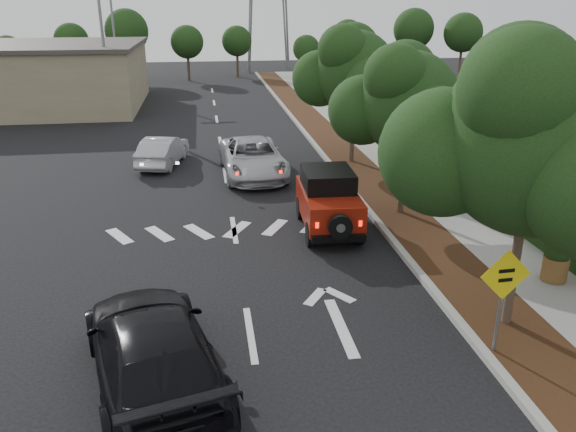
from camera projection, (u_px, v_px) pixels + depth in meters
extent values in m
plane|color=black|center=(250.00, 334.00, 12.09)|extent=(120.00, 120.00, 0.00)
cube|color=#9E9B93|center=(334.00, 169.00, 23.78)|extent=(0.20, 70.00, 0.15)
cube|color=black|center=(357.00, 168.00, 23.92)|extent=(1.80, 70.00, 0.12)
cube|color=gray|center=(400.00, 166.00, 24.19)|extent=(2.00, 70.00, 0.12)
cube|color=black|center=(431.00, 158.00, 24.26)|extent=(0.80, 70.00, 0.80)
cylinder|color=black|center=(301.00, 208.00, 18.48)|extent=(0.28, 0.73, 0.72)
cylinder|color=black|center=(343.00, 206.00, 18.61)|extent=(0.28, 0.73, 0.72)
cylinder|color=black|center=(311.00, 234.00, 16.36)|extent=(0.28, 0.73, 0.72)
cylinder|color=black|center=(358.00, 232.00, 16.50)|extent=(0.28, 0.73, 0.72)
cube|color=maroon|center=(329.00, 204.00, 17.31)|extent=(1.77, 3.41, 0.90)
cube|color=black|center=(328.00, 179.00, 17.30)|extent=(1.58, 1.90, 0.58)
cube|color=maroon|center=(322.00, 193.00, 18.52)|extent=(1.47, 1.00, 0.74)
cube|color=black|center=(339.00, 238.00, 15.84)|extent=(1.55, 0.23, 0.20)
cylinder|color=black|center=(340.00, 227.00, 15.57)|extent=(0.70, 0.23, 0.69)
cube|color=#FF190C|center=(317.00, 225.00, 15.68)|extent=(0.09, 0.04, 0.16)
cube|color=#FF190C|center=(361.00, 224.00, 15.80)|extent=(0.09, 0.04, 0.16)
imported|color=#AEB1B6|center=(253.00, 158.00, 22.97)|extent=(2.67, 5.37, 1.46)
imported|color=black|center=(152.00, 350.00, 10.23)|extent=(3.35, 5.64, 1.53)
imported|color=#ABADB3|center=(163.00, 151.00, 24.45)|extent=(2.19, 4.06, 1.27)
imported|color=#97999E|center=(60.00, 108.00, 33.82)|extent=(4.24, 1.99, 1.40)
cylinder|color=slate|center=(500.00, 306.00, 10.98)|extent=(0.07, 0.07, 2.05)
cube|color=yellow|center=(506.00, 275.00, 10.71)|extent=(1.05, 0.07, 1.05)
cube|color=black|center=(507.00, 271.00, 10.65)|extent=(0.33, 0.02, 0.07)
cube|color=black|center=(506.00, 280.00, 10.72)|extent=(0.29, 0.02, 0.07)
cylinder|color=brown|center=(555.00, 268.00, 14.09)|extent=(0.66, 0.66, 0.63)
sphere|color=black|center=(559.00, 246.00, 13.88)|extent=(0.78, 0.78, 0.78)
imported|color=black|center=(560.00, 243.00, 13.85)|extent=(0.70, 0.62, 0.74)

